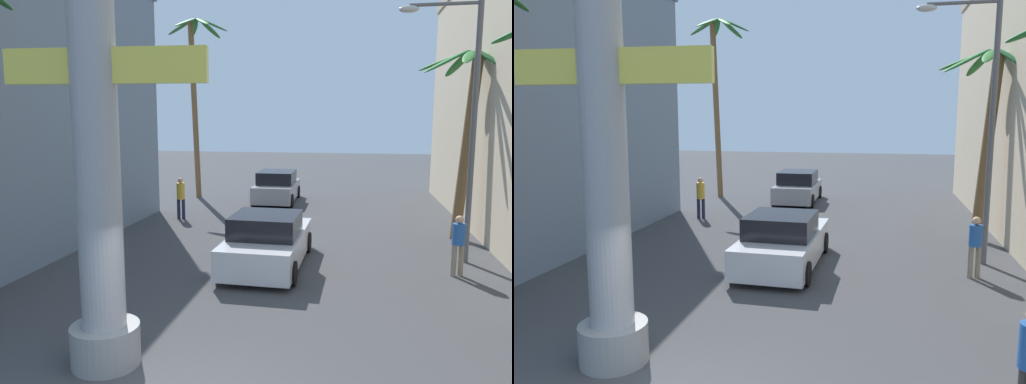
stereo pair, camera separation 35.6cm
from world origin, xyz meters
TOP-DOWN VIEW (x-y plane):
  - ground_plane at (0.00, 10.00)m, footprint 88.60×88.60m
  - neon_sign_pole at (-1.71, 1.33)m, footprint 3.70×1.18m
  - street_lamp at (5.39, 8.99)m, footprint 2.26×0.28m
  - car_lead at (0.06, 7.55)m, footprint 2.19×4.72m
  - car_far at (-1.34, 18.50)m, footprint 2.02×4.28m
  - palm_tree_mid_right at (6.19, 12.07)m, footprint 3.49×3.46m
  - palm_tree_far_left at (-5.64, 18.93)m, footprint 3.31×3.14m
  - pedestrian_mid_right at (5.21, 7.58)m, footprint 0.42×0.42m
  - pedestrian_far_left at (-4.63, 13.47)m, footprint 0.41×0.41m

SIDE VIEW (x-z plane):
  - ground_plane at x=0.00m, z-range 0.00..0.00m
  - car_lead at x=0.06m, z-range -0.08..1.48m
  - car_far at x=-1.34m, z-range -0.04..1.52m
  - pedestrian_mid_right at x=5.21m, z-range 0.14..1.79m
  - pedestrian_far_left at x=-4.63m, z-range 0.14..1.88m
  - palm_tree_mid_right at x=6.19m, z-range 1.06..7.60m
  - street_lamp at x=5.39m, z-range 0.73..8.21m
  - neon_sign_pole at x=-1.71m, z-range -0.18..10.15m
  - palm_tree_far_left at x=-5.64m, z-range 1.49..10.74m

